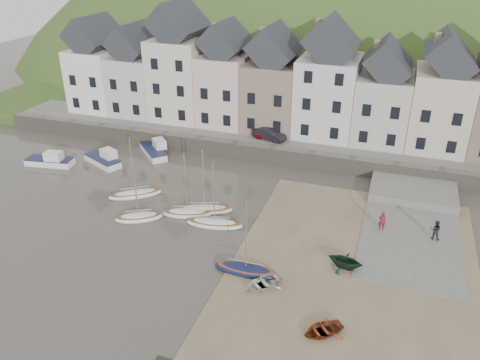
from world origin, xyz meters
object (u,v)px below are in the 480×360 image
at_px(rowboat_green, 345,260).
at_px(rowboat_red, 322,330).
at_px(car_right, 269,134).
at_px(person_red, 382,221).
at_px(sailboat_0, 135,194).
at_px(person_dark, 436,230).
at_px(rowboat_white, 262,283).
at_px(car_left, 268,135).

bearing_deg(rowboat_green, rowboat_red, 5.72).
xyz_separation_m(rowboat_red, car_right, (-11.03, 26.52, 1.91)).
bearing_deg(car_right, person_red, -117.23).
relative_size(sailboat_0, person_dark, 3.67).
bearing_deg(person_red, rowboat_white, 46.15).
xyz_separation_m(sailboat_0, car_right, (9.28, 14.50, 2.00)).
distance_m(rowboat_white, person_dark, 15.63).
bearing_deg(rowboat_green, person_dark, 142.84).
bearing_deg(rowboat_green, person_red, 169.59).
height_order(sailboat_0, rowboat_white, sailboat_0).
bearing_deg(sailboat_0, person_red, 3.67).
distance_m(sailboat_0, rowboat_green, 21.27).
bearing_deg(car_right, rowboat_red, -140.94).
bearing_deg(person_dark, car_left, -29.76).
bearing_deg(car_right, person_dark, -109.70).
bearing_deg(car_left, sailboat_0, 157.30).
height_order(rowboat_red, car_right, car_right).
xyz_separation_m(rowboat_green, person_dark, (6.45, 6.21, 0.24)).
relative_size(rowboat_green, car_right, 0.65).
xyz_separation_m(person_dark, car_right, (-17.88, 13.08, 1.27)).
height_order(rowboat_white, car_right, car_right).
relative_size(sailboat_0, car_left, 1.89).
bearing_deg(person_red, rowboat_green, 62.48).
height_order(rowboat_white, car_left, car_left).
height_order(sailboat_0, rowboat_green, sailboat_0).
bearing_deg(sailboat_0, car_left, 57.85).
distance_m(car_left, car_right, 0.19).
height_order(person_dark, car_right, car_right).
relative_size(sailboat_0, rowboat_green, 2.43).
bearing_deg(person_dark, person_red, 5.54).
xyz_separation_m(rowboat_green, car_left, (-11.60, 19.29, 1.42)).
distance_m(sailboat_0, person_dark, 27.21).
relative_size(rowboat_red, person_red, 1.61).
distance_m(rowboat_green, person_red, 6.63).
xyz_separation_m(rowboat_red, person_red, (2.60, 13.49, 0.62)).
distance_m(person_red, person_dark, 4.25).
bearing_deg(person_red, person_dark, 171.21).
xyz_separation_m(person_red, car_right, (-13.63, 13.03, 1.29)).
relative_size(rowboat_white, car_left, 0.85).
xyz_separation_m(rowboat_white, person_red, (7.46, 10.38, 0.61)).
bearing_deg(person_dark, rowboat_white, 47.60).
distance_m(person_dark, car_right, 22.19).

